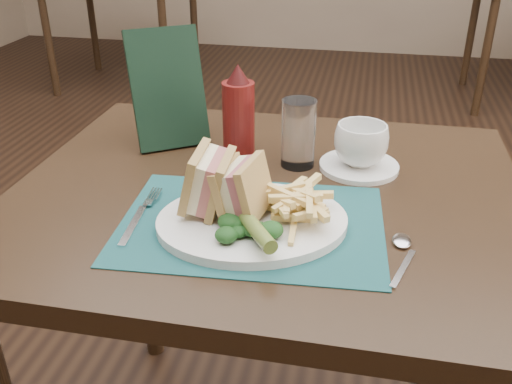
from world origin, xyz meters
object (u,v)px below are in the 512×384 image
at_px(table_main, 265,346).
at_px(placemat, 252,224).
at_px(table_bg_left, 125,30).
at_px(plate, 252,222).
at_px(drinking_glass, 298,134).
at_px(sandwich_half_a, 194,179).
at_px(saucer, 359,166).
at_px(ketchup_bottle, 238,111).
at_px(check_presenter, 168,89).
at_px(sandwich_half_b, 230,186).
at_px(coffee_cup, 361,145).

distance_m(table_main, placemat, 0.40).
bearing_deg(table_bg_left, table_main, -61.87).
relative_size(plate, drinking_glass, 2.31).
relative_size(plate, sandwich_half_a, 2.95).
relative_size(saucer, ketchup_bottle, 0.81).
distance_m(drinking_glass, check_presenter, 0.29).
distance_m(table_bg_left, sandwich_half_a, 3.23).
distance_m(placemat, saucer, 0.29).
bearing_deg(drinking_glass, saucer, 3.12).
height_order(table_main, table_bg_left, same).
bearing_deg(check_presenter, placemat, -84.81).
relative_size(sandwich_half_a, sandwich_half_b, 1.08).
bearing_deg(sandwich_half_b, table_main, 84.37).
distance_m(table_bg_left, sandwich_half_b, 3.26).
distance_m(plate, coffee_cup, 0.30).
bearing_deg(ketchup_bottle, saucer, -3.26).
bearing_deg(table_bg_left, plate, -62.97).
relative_size(placemat, sandwich_half_b, 4.43).
relative_size(table_main, drinking_glass, 6.92).
xyz_separation_m(placemat, coffee_cup, (0.16, 0.24, 0.05)).
xyz_separation_m(table_main, sandwich_half_b, (-0.04, -0.13, 0.44)).
height_order(table_bg_left, drinking_glass, drinking_glass).
xyz_separation_m(placemat, ketchup_bottle, (-0.08, 0.25, 0.09)).
bearing_deg(plate, check_presenter, 111.32).
xyz_separation_m(table_bg_left, check_presenter, (1.24, -2.60, 0.49)).
bearing_deg(sandwich_half_a, ketchup_bottle, 83.90).
bearing_deg(plate, sandwich_half_b, 149.35).
bearing_deg(placemat, coffee_cup, 56.55).
relative_size(table_bg_left, coffee_cup, 8.93).
height_order(placemat, sandwich_half_a, sandwich_half_a).
bearing_deg(sandwich_half_b, plate, -3.72).
height_order(plate, drinking_glass, drinking_glass).
distance_m(coffee_cup, check_presenter, 0.40).
bearing_deg(saucer, sandwich_half_a, -137.02).
bearing_deg(table_main, sandwich_half_a, -127.90).
bearing_deg(check_presenter, sandwich_half_a, -97.32).
xyz_separation_m(table_bg_left, drinking_glass, (1.52, -2.66, 0.44)).
bearing_deg(table_main, check_presenter, 144.78).
distance_m(saucer, ketchup_bottle, 0.25).
height_order(plate, sandwich_half_a, sandwich_half_a).
bearing_deg(placemat, saucer, 56.55).
distance_m(table_main, check_presenter, 0.57).
height_order(sandwich_half_a, saucer, sandwich_half_a).
bearing_deg(ketchup_bottle, table_bg_left, 117.92).
distance_m(table_main, saucer, 0.43).
bearing_deg(coffee_cup, table_bg_left, 121.66).
relative_size(drinking_glass, ketchup_bottle, 0.70).
distance_m(sandwich_half_b, drinking_glass, 0.24).
relative_size(table_main, table_bg_left, 1.00).
height_order(placemat, drinking_glass, drinking_glass).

